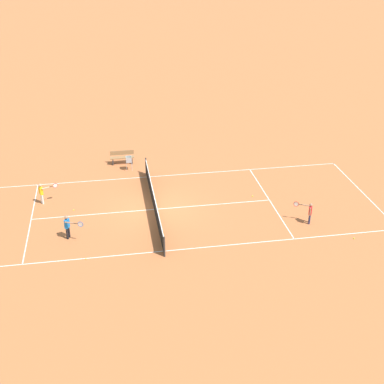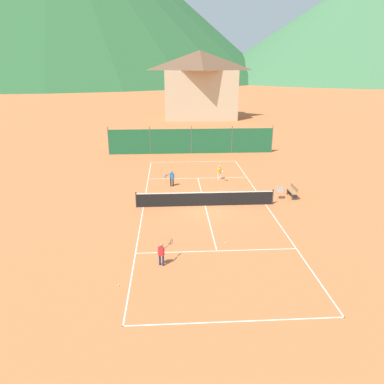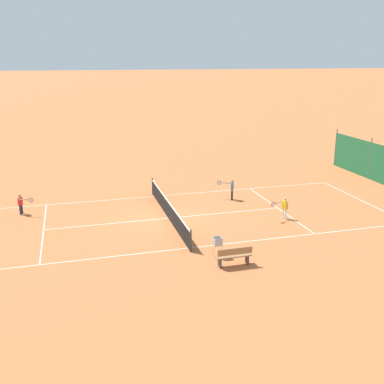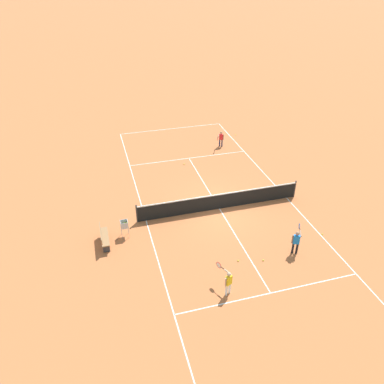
% 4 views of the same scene
% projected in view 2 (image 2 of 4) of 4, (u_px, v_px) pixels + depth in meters
% --- Properties ---
extents(ground_plane, '(600.00, 600.00, 0.00)m').
position_uv_depth(ground_plane, '(205.00, 206.00, 24.98)').
color(ground_plane, '#BC6638').
extents(court_line_markings, '(8.25, 23.85, 0.01)m').
position_uv_depth(court_line_markings, '(205.00, 206.00, 24.98)').
color(court_line_markings, white).
rests_on(court_line_markings, ground).
extents(tennis_net, '(9.18, 0.08, 1.06)m').
position_uv_depth(tennis_net, '(205.00, 199.00, 24.81)').
color(tennis_net, '#2D2D2D').
rests_on(tennis_net, ground).
extents(windscreen_fence_far, '(17.28, 0.08, 2.90)m').
position_uv_depth(windscreen_fence_far, '(191.00, 141.00, 39.19)').
color(windscreen_fence_far, '#1E6038').
rests_on(windscreen_fence_far, ground).
extents(player_far_baseline, '(0.42, 1.03, 1.18)m').
position_uv_depth(player_far_baseline, '(220.00, 171.00, 30.42)').
color(player_far_baseline, white).
rests_on(player_far_baseline, ground).
extents(player_far_service, '(0.73, 0.85, 1.15)m').
position_uv_depth(player_far_service, '(162.00, 252.00, 17.41)').
color(player_far_service, '#23284C').
rests_on(player_far_service, ground).
extents(player_near_baseline, '(0.75, 0.93, 1.25)m').
position_uv_depth(player_near_baseline, '(172.00, 177.00, 28.75)').
color(player_near_baseline, black).
rests_on(player_near_baseline, ground).
extents(tennis_ball_mid_court, '(0.07, 0.07, 0.07)m').
position_uv_depth(tennis_ball_mid_court, '(145.00, 190.00, 28.10)').
color(tennis_ball_mid_court, '#CCE033').
rests_on(tennis_ball_mid_court, ground).
extents(tennis_ball_far_corner, '(0.07, 0.07, 0.07)m').
position_uv_depth(tennis_ball_far_corner, '(193.00, 185.00, 29.21)').
color(tennis_ball_far_corner, '#CCE033').
rests_on(tennis_ball_far_corner, ground).
extents(tennis_ball_near_corner, '(0.07, 0.07, 0.07)m').
position_uv_depth(tennis_ball_near_corner, '(119.00, 285.00, 15.95)').
color(tennis_ball_near_corner, '#CCE033').
rests_on(tennis_ball_near_corner, ground).
extents(tennis_ball_service_box, '(0.07, 0.07, 0.07)m').
position_uv_depth(tennis_ball_service_box, '(225.00, 243.00, 19.71)').
color(tennis_ball_service_box, '#CCE033').
rests_on(tennis_ball_service_box, ground).
extents(tennis_ball_alley_right, '(0.07, 0.07, 0.07)m').
position_uv_depth(tennis_ball_alley_right, '(207.00, 186.00, 29.01)').
color(tennis_ball_alley_right, '#CCE033').
rests_on(tennis_ball_alley_right, ground).
extents(ball_hopper, '(0.36, 0.36, 0.89)m').
position_uv_depth(ball_hopper, '(280.00, 190.00, 26.00)').
color(ball_hopper, '#B7B7BC').
rests_on(ball_hopper, ground).
extents(courtside_bench, '(0.36, 1.50, 0.84)m').
position_uv_depth(courtside_bench, '(292.00, 191.00, 26.47)').
color(courtside_bench, olive).
rests_on(courtside_bench, ground).
extents(alpine_chalet, '(13.00, 10.00, 11.20)m').
position_uv_depth(alpine_chalet, '(200.00, 83.00, 64.18)').
color(alpine_chalet, '#C6B28E').
rests_on(alpine_chalet, ground).
extents(mountain_central_peak, '(177.44, 177.44, 56.82)m').
position_uv_depth(mountain_central_peak, '(361.00, 28.00, 210.43)').
color(mountain_central_peak, '#3D6B42').
rests_on(mountain_central_peak, ground).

